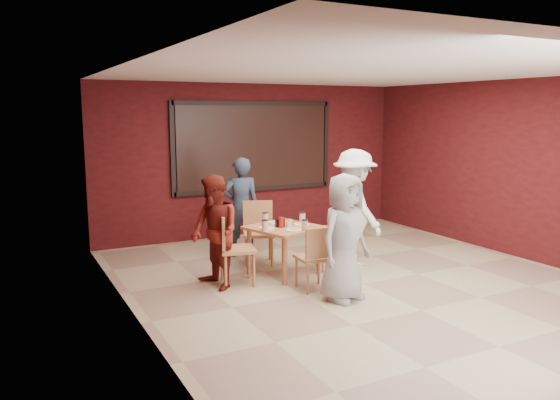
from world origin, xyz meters
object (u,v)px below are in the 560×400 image
chair_right (337,235)px  chair_back (258,228)px  diner_front (344,238)px  diner_back (241,207)px  dining_table (284,232)px  diner_left (215,232)px  chair_left (231,245)px  chair_front (316,255)px  diner_right (354,208)px

chair_right → chair_back: bearing=137.1°
diner_front → diner_back: size_ratio=0.99×
dining_table → chair_back: bearing=94.4°
dining_table → diner_left: bearing=-173.9°
chair_right → diner_front: (-0.69, -1.19, 0.29)m
chair_left → diner_back: 1.50m
chair_front → diner_back: diner_back is taller
chair_front → dining_table: bearing=91.4°
chair_back → diner_back: size_ratio=0.59×
dining_table → chair_right: bearing=-6.2°
diner_left → diner_right: size_ratio=0.86×
chair_front → chair_right: 1.10m
chair_back → chair_right: (0.89, -0.83, -0.04)m
chair_front → chair_left: size_ratio=0.89×
chair_left → diner_right: size_ratio=0.55×
chair_front → chair_right: bearing=42.6°
dining_table → chair_back: (-0.06, 0.73, -0.08)m
dining_table → diner_front: (0.14, -1.28, 0.17)m
chair_front → chair_left: chair_left is taller
chair_front → diner_front: 0.55m
chair_back → dining_table: bearing=-85.6°
chair_left → diner_back: bearing=61.3°
diner_back → diner_left: bearing=70.3°
dining_table → chair_front: 0.85m
diner_left → chair_right: bearing=81.5°
dining_table → diner_front: diner_front is taller
chair_front → diner_front: size_ratio=0.54×
dining_table → chair_right: 0.84m
dining_table → diner_back: (-0.13, 1.22, 0.18)m
dining_table → diner_left: diner_left is taller
diner_left → diner_right: diner_right is taller
chair_right → diner_back: (-0.96, 1.31, 0.30)m
diner_back → chair_left: bearing=77.1°
chair_back → diner_back: (-0.07, 0.48, 0.26)m
chair_front → diner_back: (-0.15, 2.05, 0.31)m
chair_back → diner_back: 0.55m
chair_front → chair_left: bearing=138.5°
chair_front → diner_back: size_ratio=0.54×
chair_back → chair_left: bearing=-134.0°
chair_front → diner_back: 2.08m
chair_left → chair_right: 1.67m
dining_table → chair_left: 0.85m
diner_back → diner_left: diner_back is taller
chair_back → diner_front: (0.20, -2.01, 0.25)m
chair_right → diner_back: 1.65m
diner_front → diner_back: diner_back is taller
chair_left → diner_right: bearing=1.2°
diner_left → dining_table: bearing=86.8°
diner_front → chair_right: bearing=42.1°
diner_back → diner_right: bearing=151.9°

